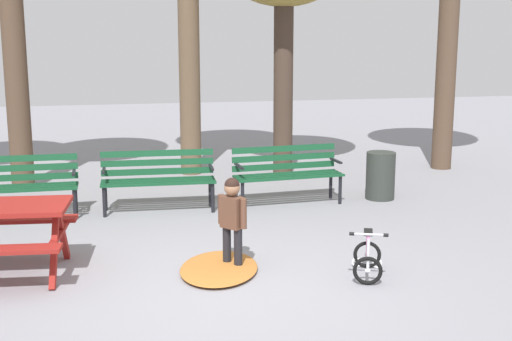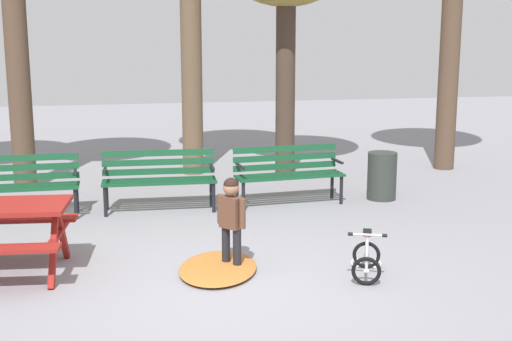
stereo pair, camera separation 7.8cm
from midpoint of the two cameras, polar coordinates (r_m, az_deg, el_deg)
name	(u,v)px [view 1 (the left image)]	position (r m, az deg, el deg)	size (l,w,h in m)	color
ground	(219,287)	(7.08, -3.39, -9.56)	(36.00, 36.00, 0.00)	gray
park_bench_far_left	(18,182)	(10.00, -19.20, -0.87)	(1.60, 0.46, 0.85)	#144728
park_bench_left	(158,175)	(9.96, -8.26, -0.40)	(1.62, 0.52, 0.85)	#144728
park_bench_right	(287,170)	(10.25, 2.33, 0.06)	(1.63, 0.58, 0.85)	#144728
child_standing	(232,216)	(7.42, -2.26, -3.77)	(0.28, 0.31, 1.01)	black
kids_bicycle	(368,258)	(7.40, 8.84, -7.08)	(0.52, 0.63, 0.54)	black
leaf_pile	(219,268)	(7.52, -3.36, -8.00)	(1.18, 0.82, 0.07)	#B26B2D
trash_bin	(380,176)	(10.72, 9.97, -0.42)	(0.44, 0.44, 0.72)	#2D332D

